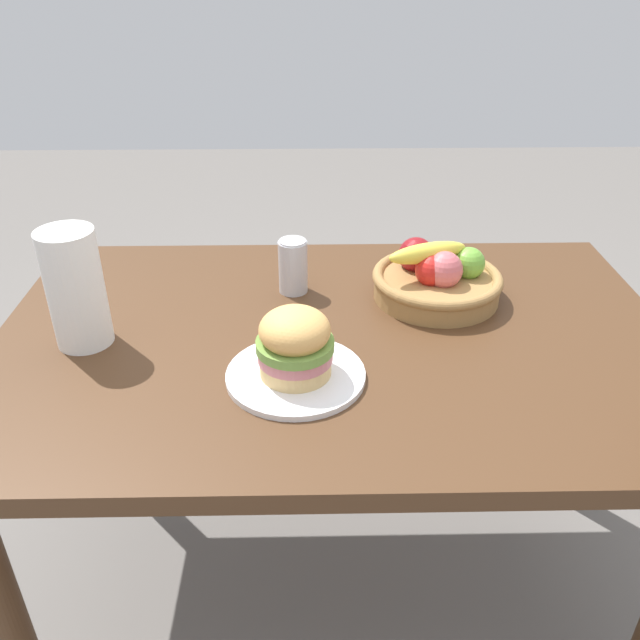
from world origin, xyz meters
name	(u,v)px	position (x,y,z in m)	size (l,w,h in m)	color
ground_plane	(332,574)	(0.00, 0.00, 0.00)	(8.00, 8.00, 0.00)	slate
dining_table	(334,374)	(0.00, 0.00, 0.65)	(1.40, 0.90, 0.75)	#4C301C
plate	(296,375)	(-0.08, -0.15, 0.76)	(0.26, 0.26, 0.01)	white
sandwich	(295,343)	(-0.08, -0.15, 0.83)	(0.14, 0.14, 0.13)	#E5BC75
soda_can	(293,266)	(-0.09, 0.19, 0.81)	(0.07, 0.07, 0.13)	silver
fruit_basket	(437,277)	(0.23, 0.16, 0.80)	(0.29, 0.29, 0.14)	#9E7542
paper_towel_roll	(75,289)	(-0.50, -0.02, 0.87)	(0.11, 0.11, 0.24)	white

